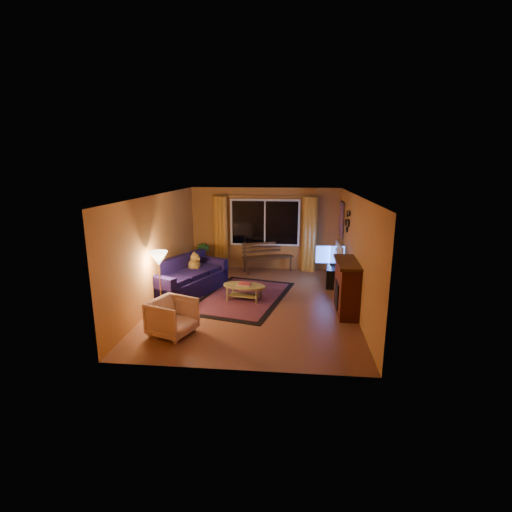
# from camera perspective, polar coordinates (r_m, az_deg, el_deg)

# --- Properties ---
(floor) EXTENTS (4.50, 6.00, 0.02)m
(floor) POSITION_cam_1_polar(r_m,az_deg,el_deg) (8.81, -0.20, -7.18)
(floor) COLOR brown
(floor) RESTS_ON ground
(ceiling) EXTENTS (4.50, 6.00, 0.02)m
(ceiling) POSITION_cam_1_polar(r_m,az_deg,el_deg) (8.25, -0.21, 9.40)
(ceiling) COLOR white
(ceiling) RESTS_ON ground
(wall_back) EXTENTS (4.50, 0.02, 2.50)m
(wall_back) POSITION_cam_1_polar(r_m,az_deg,el_deg) (11.38, 1.38, 4.19)
(wall_back) COLOR #B37434
(wall_back) RESTS_ON ground
(wall_left) EXTENTS (0.02, 6.00, 2.50)m
(wall_left) POSITION_cam_1_polar(r_m,az_deg,el_deg) (8.96, -14.74, 1.14)
(wall_left) COLOR #B37434
(wall_left) RESTS_ON ground
(wall_right) EXTENTS (0.02, 6.00, 2.50)m
(wall_right) POSITION_cam_1_polar(r_m,az_deg,el_deg) (8.51, 15.11, 0.47)
(wall_right) COLOR #B37434
(wall_right) RESTS_ON ground
(window) EXTENTS (2.00, 0.02, 1.30)m
(window) POSITION_cam_1_polar(r_m,az_deg,el_deg) (11.29, 1.36, 5.14)
(window) COLOR black
(window) RESTS_ON wall_back
(curtain_rod) EXTENTS (3.20, 0.03, 0.03)m
(curtain_rod) POSITION_cam_1_polar(r_m,az_deg,el_deg) (11.15, 1.37, 9.17)
(curtain_rod) COLOR #BF8C3F
(curtain_rod) RESTS_ON wall_back
(curtain_left) EXTENTS (0.36, 0.36, 2.24)m
(curtain_left) POSITION_cam_1_polar(r_m,az_deg,el_deg) (11.46, -5.43, 3.54)
(curtain_left) COLOR orange
(curtain_left) RESTS_ON ground
(curtain_right) EXTENTS (0.36, 0.36, 2.24)m
(curtain_right) POSITION_cam_1_polar(r_m,az_deg,el_deg) (11.26, 8.20, 3.28)
(curtain_right) COLOR orange
(curtain_right) RESTS_ON ground
(bench) EXTENTS (1.56, 1.02, 0.45)m
(bench) POSITION_cam_1_polar(r_m,az_deg,el_deg) (11.25, 1.83, -1.26)
(bench) COLOR #3C2410
(bench) RESTS_ON ground
(potted_plant) EXTENTS (0.51, 0.51, 0.80)m
(potted_plant) POSITION_cam_1_polar(r_m,az_deg,el_deg) (11.61, -8.21, -0.06)
(potted_plant) COLOR #235B1E
(potted_plant) RESTS_ON ground
(sofa) EXTENTS (1.77, 2.40, 0.89)m
(sofa) POSITION_cam_1_polar(r_m,az_deg,el_deg) (9.42, -10.50, -3.09)
(sofa) COLOR black
(sofa) RESTS_ON ground
(dog) EXTENTS (0.42, 0.53, 0.52)m
(dog) POSITION_cam_1_polar(r_m,az_deg,el_deg) (9.79, -9.48, -0.84)
(dog) COLOR olive
(dog) RESTS_ON sofa
(armchair) EXTENTS (0.92, 0.95, 0.77)m
(armchair) POSITION_cam_1_polar(r_m,az_deg,el_deg) (7.24, -12.75, -8.92)
(armchair) COLOR #DEAD95
(armchair) RESTS_ON ground
(floor_lamp) EXTENTS (0.27, 0.27, 1.34)m
(floor_lamp) POSITION_cam_1_polar(r_m,az_deg,el_deg) (8.34, -14.54, -3.91)
(floor_lamp) COLOR #BF8C3F
(floor_lamp) RESTS_ON ground
(rug) EXTENTS (2.50, 3.30, 0.02)m
(rug) POSITION_cam_1_polar(r_m,az_deg,el_deg) (9.12, -1.94, -6.30)
(rug) COLOR maroon
(rug) RESTS_ON ground
(coffee_table) EXTENTS (1.22, 1.22, 0.38)m
(coffee_table) POSITION_cam_1_polar(r_m,az_deg,el_deg) (8.88, -1.81, -5.63)
(coffee_table) COLOR olive
(coffee_table) RESTS_ON ground
(tv_console) EXTENTS (0.51, 1.24, 0.50)m
(tv_console) POSITION_cam_1_polar(r_m,az_deg,el_deg) (10.34, 11.90, -2.76)
(tv_console) COLOR black
(tv_console) RESTS_ON ground
(television) EXTENTS (0.17, 1.03, 0.59)m
(television) POSITION_cam_1_polar(r_m,az_deg,el_deg) (10.20, 12.05, 0.20)
(television) COLOR black
(television) RESTS_ON tv_console
(fireplace) EXTENTS (0.40, 1.20, 1.10)m
(fireplace) POSITION_cam_1_polar(r_m,az_deg,el_deg) (8.29, 13.80, -4.84)
(fireplace) COLOR maroon
(fireplace) RESTS_ON ground
(mirror_cluster) EXTENTS (0.06, 0.60, 0.56)m
(mirror_cluster) POSITION_cam_1_polar(r_m,az_deg,el_deg) (9.67, 13.82, 5.41)
(mirror_cluster) COLOR black
(mirror_cluster) RESTS_ON wall_right
(painting) EXTENTS (0.04, 0.76, 0.96)m
(painting) POSITION_cam_1_polar(r_m,az_deg,el_deg) (10.82, 13.01, 5.49)
(painting) COLOR #EA5A18
(painting) RESTS_ON wall_right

